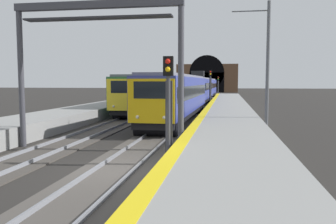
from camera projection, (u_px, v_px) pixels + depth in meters
name	position (u px, v px, depth m)	size (l,w,h in m)	color
ground_plane	(116.00, 172.00, 12.86)	(320.00, 320.00, 0.00)	#282623
platform_right	(229.00, 163.00, 12.13)	(112.00, 4.05, 1.00)	gray
platform_right_edge_strip	(178.00, 147.00, 12.38)	(112.00, 0.50, 0.01)	yellow
track_main_line	(116.00, 171.00, 12.85)	(160.00, 2.89, 0.21)	#4C4742
track_adjacent_line	(7.00, 166.00, 13.58)	(160.00, 2.73, 0.21)	#423D38
train_main_approaching	(198.00, 90.00, 47.73)	(57.74, 3.29, 4.74)	navy
train_adjacent_platform	(166.00, 89.00, 48.59)	(40.46, 3.03, 3.90)	#235638
railway_signal_near	(168.00, 101.00, 13.48)	(0.39, 0.38, 4.27)	#38383D
railway_signal_mid	(210.00, 85.00, 46.52)	(0.39, 0.38, 4.78)	#38383D
railway_signal_far	(218.00, 84.00, 85.76)	(0.39, 0.38, 4.57)	#4C4C54
overhead_signal_gantry	(97.00, 39.00, 16.79)	(0.70, 8.40, 7.13)	#3F3F47
tunnel_portal	(207.00, 78.00, 107.07)	(2.82, 18.63, 11.22)	brown
catenary_mast_near	(267.00, 66.00, 22.29)	(0.22, 2.42, 8.36)	#595B60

